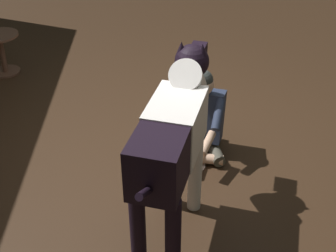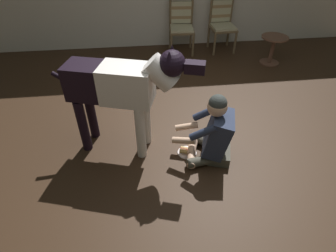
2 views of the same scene
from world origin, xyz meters
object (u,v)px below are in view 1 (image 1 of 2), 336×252
Objects in this scene: large_dog at (174,135)px; hot_dog_on_plate at (193,164)px; person_sitting_on_floor at (200,119)px; round_side_table at (1,50)px.

large_dog reaches higher than hot_dog_on_plate.
person_sitting_on_floor is 1.11m from large_dog.
round_side_table is (1.94, 2.20, 0.28)m from hot_dog_on_plate.
large_dog is 1.08m from hot_dog_on_plate.
hot_dog_on_plate is at bearing -131.40° from round_side_table.
person_sitting_on_floor is 3.71× the size of hot_dog_on_plate.
round_side_table is (1.67, 2.28, -0.03)m from person_sitting_on_floor.
hot_dog_on_plate is at bearing 163.13° from person_sitting_on_floor.
large_dog is 6.98× the size of hot_dog_on_plate.
large_dog reaches higher than round_side_table.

